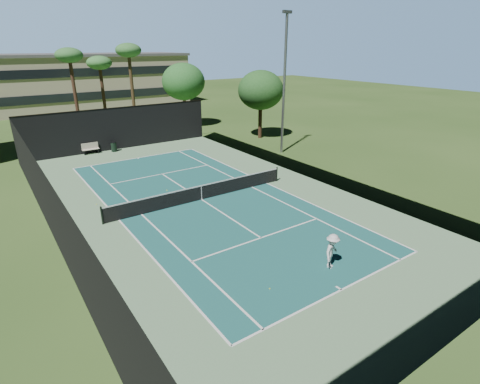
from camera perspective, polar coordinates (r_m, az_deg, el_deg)
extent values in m
plane|color=#32501E|center=(24.78, -5.85, -1.19)|extent=(160.00, 160.00, 0.00)
cube|color=#658E63|center=(24.78, -5.85, -1.18)|extent=(18.00, 32.00, 0.01)
cube|color=#1C5A57|center=(24.78, -5.85, -1.16)|extent=(10.97, 23.77, 0.01)
cube|color=white|center=(16.61, 15.20, -14.20)|extent=(10.97, 0.10, 0.01)
cube|color=white|center=(35.13, -15.37, 5.03)|extent=(10.97, 0.10, 0.01)
cube|color=white|center=(19.92, 3.21, -6.99)|extent=(8.23, 0.10, 0.01)
cube|color=white|center=(30.21, -11.78, 2.71)|extent=(8.23, 0.10, 0.01)
cube|color=white|center=(22.91, -17.94, -4.09)|extent=(0.10, 23.77, 0.01)
cube|color=white|center=(27.62, 4.13, 1.33)|extent=(0.10, 23.77, 0.01)
cube|color=white|center=(23.27, -14.75, -3.33)|extent=(0.10, 23.77, 0.01)
cube|color=white|center=(26.83, 1.84, 0.77)|extent=(0.10, 23.77, 0.01)
cube|color=white|center=(24.78, -5.85, -1.15)|extent=(0.10, 12.80, 0.01)
cube|color=white|center=(16.68, 14.81, -13.97)|extent=(0.10, 0.30, 0.01)
cube|color=white|center=(35.00, -15.28, 4.98)|extent=(0.10, 0.30, 0.01)
cylinder|color=black|center=(22.50, -20.31, -3.39)|extent=(0.10, 0.10, 1.10)
cylinder|color=black|center=(28.00, 5.63, 2.71)|extent=(0.10, 0.10, 1.10)
cube|color=black|center=(24.60, -5.90, -0.11)|extent=(12.80, 0.02, 0.92)
cube|color=white|center=(24.42, -5.94, 0.94)|extent=(12.80, 0.04, 0.07)
cube|color=white|center=(24.60, -5.90, -0.11)|extent=(0.05, 0.03, 0.92)
cube|color=black|center=(38.49, -17.80, 9.21)|extent=(18.00, 0.04, 4.00)
cube|color=black|center=(13.82, 29.36, -14.54)|extent=(18.00, 0.04, 4.00)
cube|color=black|center=(29.26, 9.66, 6.31)|extent=(0.04, 32.00, 4.00)
cube|color=black|center=(21.59, -27.41, -1.39)|extent=(0.04, 32.00, 4.00)
cube|color=black|center=(38.15, -18.14, 12.14)|extent=(18.00, 0.06, 0.06)
imported|color=silver|center=(17.57, 13.85, -8.75)|extent=(1.24, 1.00, 1.68)
sphere|color=gold|center=(16.16, 4.55, -14.47)|extent=(0.06, 0.06, 0.06)
sphere|color=#CCD22F|center=(24.67, -11.79, -1.58)|extent=(0.06, 0.06, 0.06)
sphere|color=yellow|center=(26.67, -11.07, 0.26)|extent=(0.07, 0.07, 0.07)
sphere|color=#E7F136|center=(25.58, -21.02, -1.76)|extent=(0.06, 0.06, 0.06)
cube|color=beige|center=(37.78, -21.79, 6.06)|extent=(1.50, 0.45, 0.05)
cube|color=beige|center=(37.90, -21.92, 6.56)|extent=(1.50, 0.06, 0.55)
cube|color=black|center=(37.72, -22.62, 5.54)|extent=(0.06, 0.40, 0.42)
cube|color=black|center=(37.97, -20.86, 5.88)|extent=(0.06, 0.40, 0.42)
cylinder|color=black|center=(37.92, -18.67, 6.52)|extent=(0.52, 0.52, 0.90)
cylinder|color=black|center=(37.81, -18.75, 7.21)|extent=(0.56, 0.56, 0.05)
cylinder|color=#472C1E|center=(45.34, -23.77, 13.09)|extent=(0.36, 0.36, 8.55)
ellipsoid|color=#326C30|center=(45.05, -24.62, 18.44)|extent=(2.80, 2.80, 1.54)
cylinder|color=#41291C|center=(48.12, -20.06, 13.44)|extent=(0.36, 0.36, 7.65)
ellipsoid|color=#347133|center=(47.82, -20.67, 17.96)|extent=(2.80, 2.80, 1.54)
cylinder|color=#49361F|center=(45.92, -16.05, 14.41)|extent=(0.36, 0.36, 9.00)
ellipsoid|color=#336C30|center=(45.65, -16.66, 20.00)|extent=(2.80, 2.80, 1.54)
cylinder|color=#4C3220|center=(47.67, -8.37, 11.89)|extent=(0.40, 0.40, 3.52)
ellipsoid|color=#256126|center=(47.21, -8.62, 16.30)|extent=(5.12, 5.12, 4.35)
cylinder|color=#3F281B|center=(41.39, 3.07, 10.50)|extent=(0.40, 0.40, 3.30)
ellipsoid|color=#235420|center=(40.88, 3.17, 15.25)|extent=(4.80, 4.80, 4.08)
cube|color=#B8AC8E|center=(67.27, -26.12, 14.68)|extent=(40.00, 12.00, 8.00)
cube|color=#59595B|center=(67.06, -26.71, 18.13)|extent=(40.50, 12.50, 0.40)
cube|color=black|center=(61.49, -24.87, 12.91)|extent=(38.00, 0.15, 1.20)
cube|color=black|center=(61.20, -25.38, 16.04)|extent=(38.00, 0.15, 1.20)
cylinder|color=#95989D|center=(34.91, 6.74, 15.57)|extent=(0.24, 0.24, 12.00)
cube|color=gray|center=(34.83, 7.21, 25.59)|extent=(0.90, 0.25, 0.25)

